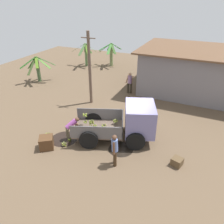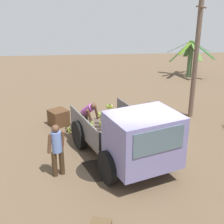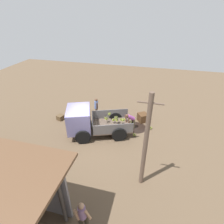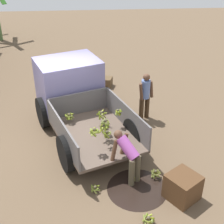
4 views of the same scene
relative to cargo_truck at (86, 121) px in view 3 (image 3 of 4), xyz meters
name	(u,v)px [view 3 (image 3 of 4)]	position (x,y,z in m)	size (l,w,h in m)	color
ground	(88,137)	(-0.24, 0.37, -1.10)	(36.00, 36.00, 0.00)	brown
mud_patch_0	(136,127)	(-3.33, -1.59, -1.09)	(1.50, 1.50, 0.01)	black
mud_patch_1	(94,124)	(-0.12, -1.18, -1.09)	(1.29, 1.29, 0.01)	black
cargo_truck	(86,121)	(0.00, 0.00, 0.00)	(4.73, 3.36, 2.04)	brown
utility_pole	(146,143)	(-4.18, 3.12, 1.47)	(1.03, 0.21, 5.04)	brown
person_foreground_visitor	(96,107)	(0.03, -2.33, -0.18)	(0.42, 0.57, 1.64)	#3B2918
person_worker_loading	(131,119)	(-2.92, -1.40, -0.32)	(0.84, 0.80, 1.30)	brown
person_bystander_near_shed	(83,215)	(-2.20, 5.91, -0.16)	(0.65, 0.42, 1.68)	#332C20
banana_bunch_on_ground_0	(135,135)	(-3.35, -0.55, -0.98)	(0.24, 0.23, 0.19)	brown
banana_bunch_on_ground_1	(132,121)	(-2.95, -2.12, -0.96)	(0.28, 0.28, 0.24)	brown
banana_bunch_on_ground_2	(150,128)	(-4.36, -1.68, -1.00)	(0.29, 0.29, 0.18)	brown
banana_bunch_on_ground_3	(132,126)	(-2.98, -1.61, -0.99)	(0.23, 0.23, 0.19)	brown
wooden_crate_0	(143,117)	(-3.69, -2.60, -0.77)	(0.68, 0.68, 0.65)	#4E321D
wooden_crate_1	(60,117)	(2.72, -1.21, -0.90)	(0.47, 0.47, 0.38)	brown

